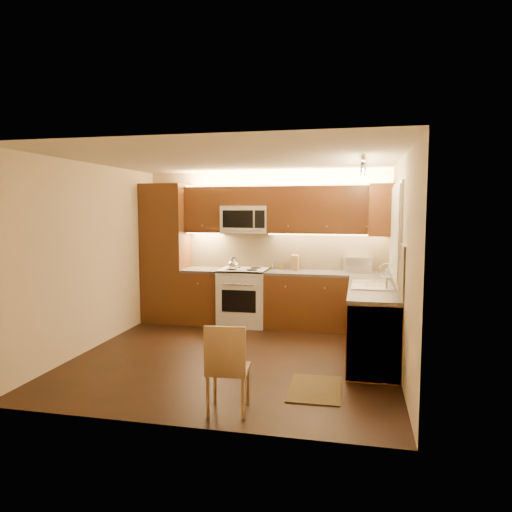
% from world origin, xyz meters
% --- Properties ---
extents(floor, '(4.00, 4.00, 0.01)m').
position_xyz_m(floor, '(0.00, 0.00, 0.00)').
color(floor, black).
rests_on(floor, ground).
extents(ceiling, '(4.00, 4.00, 0.01)m').
position_xyz_m(ceiling, '(0.00, 0.00, 2.50)').
color(ceiling, beige).
rests_on(ceiling, ground).
extents(wall_back, '(4.00, 0.01, 2.50)m').
position_xyz_m(wall_back, '(0.00, 2.00, 1.25)').
color(wall_back, beige).
rests_on(wall_back, ground).
extents(wall_front, '(4.00, 0.01, 2.50)m').
position_xyz_m(wall_front, '(0.00, -2.00, 1.25)').
color(wall_front, beige).
rests_on(wall_front, ground).
extents(wall_left, '(0.01, 4.00, 2.50)m').
position_xyz_m(wall_left, '(-2.00, 0.00, 1.25)').
color(wall_left, beige).
rests_on(wall_left, ground).
extents(wall_right, '(0.01, 4.00, 2.50)m').
position_xyz_m(wall_right, '(2.00, 0.00, 1.25)').
color(wall_right, beige).
rests_on(wall_right, ground).
extents(pantry, '(0.70, 0.60, 2.30)m').
position_xyz_m(pantry, '(-1.65, 1.70, 1.15)').
color(pantry, '#48270F').
rests_on(pantry, floor).
extents(base_cab_back_left, '(0.62, 0.60, 0.86)m').
position_xyz_m(base_cab_back_left, '(-0.99, 1.70, 0.43)').
color(base_cab_back_left, '#48270F').
rests_on(base_cab_back_left, floor).
extents(counter_back_left, '(0.62, 0.60, 0.04)m').
position_xyz_m(counter_back_left, '(-0.99, 1.70, 0.88)').
color(counter_back_left, '#363331').
rests_on(counter_back_left, base_cab_back_left).
extents(base_cab_back_right, '(1.92, 0.60, 0.86)m').
position_xyz_m(base_cab_back_right, '(1.04, 1.70, 0.43)').
color(base_cab_back_right, '#48270F').
rests_on(base_cab_back_right, floor).
extents(counter_back_right, '(1.92, 0.60, 0.04)m').
position_xyz_m(counter_back_right, '(1.04, 1.70, 0.88)').
color(counter_back_right, '#363331').
rests_on(counter_back_right, base_cab_back_right).
extents(base_cab_right, '(0.60, 2.00, 0.86)m').
position_xyz_m(base_cab_right, '(1.70, 0.40, 0.43)').
color(base_cab_right, '#48270F').
rests_on(base_cab_right, floor).
extents(counter_right, '(0.60, 2.00, 0.04)m').
position_xyz_m(counter_right, '(1.70, 0.40, 0.88)').
color(counter_right, '#363331').
rests_on(counter_right, base_cab_right).
extents(dishwasher, '(0.58, 0.60, 0.84)m').
position_xyz_m(dishwasher, '(1.70, -0.30, 0.43)').
color(dishwasher, silver).
rests_on(dishwasher, floor).
extents(backsplash_back, '(3.30, 0.02, 0.60)m').
position_xyz_m(backsplash_back, '(0.35, 1.99, 1.20)').
color(backsplash_back, tan).
rests_on(backsplash_back, wall_back).
extents(backsplash_right, '(0.02, 2.00, 0.60)m').
position_xyz_m(backsplash_right, '(1.99, 0.40, 1.20)').
color(backsplash_right, tan).
rests_on(backsplash_right, wall_right).
extents(upper_cab_back_left, '(0.62, 0.35, 0.75)m').
position_xyz_m(upper_cab_back_left, '(-0.99, 1.82, 1.88)').
color(upper_cab_back_left, '#48270F').
rests_on(upper_cab_back_left, wall_back).
extents(upper_cab_back_right, '(1.92, 0.35, 0.75)m').
position_xyz_m(upper_cab_back_right, '(1.04, 1.82, 1.88)').
color(upper_cab_back_right, '#48270F').
rests_on(upper_cab_back_right, wall_back).
extents(upper_cab_bridge, '(0.76, 0.35, 0.31)m').
position_xyz_m(upper_cab_bridge, '(-0.30, 1.82, 2.09)').
color(upper_cab_bridge, '#48270F').
rests_on(upper_cab_bridge, wall_back).
extents(upper_cab_right_corner, '(0.35, 0.50, 0.75)m').
position_xyz_m(upper_cab_right_corner, '(1.82, 1.40, 1.88)').
color(upper_cab_right_corner, '#48270F').
rests_on(upper_cab_right_corner, wall_right).
extents(stove, '(0.76, 0.65, 0.92)m').
position_xyz_m(stove, '(-0.30, 1.68, 0.46)').
color(stove, silver).
rests_on(stove, floor).
extents(microwave, '(0.76, 0.38, 0.44)m').
position_xyz_m(microwave, '(-0.30, 1.81, 1.72)').
color(microwave, silver).
rests_on(microwave, wall_back).
extents(window_frame, '(0.03, 1.44, 1.24)m').
position_xyz_m(window_frame, '(1.99, 0.55, 1.60)').
color(window_frame, silver).
rests_on(window_frame, wall_right).
extents(window_blinds, '(0.02, 1.36, 1.16)m').
position_xyz_m(window_blinds, '(1.97, 0.55, 1.60)').
color(window_blinds, silver).
rests_on(window_blinds, wall_right).
extents(sink, '(0.52, 0.86, 0.15)m').
position_xyz_m(sink, '(1.70, 0.55, 0.98)').
color(sink, silver).
rests_on(sink, counter_right).
extents(faucet, '(0.20, 0.04, 0.30)m').
position_xyz_m(faucet, '(1.88, 0.55, 1.05)').
color(faucet, silver).
rests_on(faucet, counter_right).
extents(track_light_bar, '(0.04, 1.20, 0.03)m').
position_xyz_m(track_light_bar, '(1.55, 0.40, 2.46)').
color(track_light_bar, silver).
rests_on(track_light_bar, ceiling).
extents(kettle, '(0.22, 0.22, 0.21)m').
position_xyz_m(kettle, '(-0.43, 1.51, 1.03)').
color(kettle, silver).
rests_on(kettle, stove).
extents(toaster_oven, '(0.46, 0.38, 0.24)m').
position_xyz_m(toaster_oven, '(1.50, 1.84, 1.02)').
color(toaster_oven, silver).
rests_on(toaster_oven, counter_back_right).
extents(knife_block, '(0.12, 0.18, 0.25)m').
position_xyz_m(knife_block, '(0.52, 1.85, 1.02)').
color(knife_block, '#966E44').
rests_on(knife_block, counter_back_right).
extents(spice_jar_a, '(0.05, 0.05, 0.11)m').
position_xyz_m(spice_jar_a, '(0.14, 1.94, 0.95)').
color(spice_jar_a, silver).
rests_on(spice_jar_a, counter_back_right).
extents(spice_jar_b, '(0.04, 0.04, 0.10)m').
position_xyz_m(spice_jar_b, '(0.29, 1.94, 0.95)').
color(spice_jar_b, brown).
rests_on(spice_jar_b, counter_back_right).
extents(spice_jar_c, '(0.06, 0.06, 0.09)m').
position_xyz_m(spice_jar_c, '(0.47, 1.83, 0.94)').
color(spice_jar_c, silver).
rests_on(spice_jar_c, counter_back_right).
extents(spice_jar_d, '(0.05, 0.05, 0.09)m').
position_xyz_m(spice_jar_d, '(0.27, 1.94, 0.95)').
color(spice_jar_d, olive).
rests_on(spice_jar_d, counter_back_right).
extents(soap_bottle, '(0.09, 0.09, 0.20)m').
position_xyz_m(soap_bottle, '(1.94, 1.20, 1.00)').
color(soap_bottle, silver).
rests_on(soap_bottle, counter_right).
extents(rug, '(0.55, 0.82, 0.01)m').
position_xyz_m(rug, '(1.10, -0.90, 0.01)').
color(rug, black).
rests_on(rug, floor).
extents(dining_chair, '(0.41, 0.41, 0.85)m').
position_xyz_m(dining_chair, '(0.35, -1.60, 0.43)').
color(dining_chair, '#966E44').
rests_on(dining_chair, floor).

